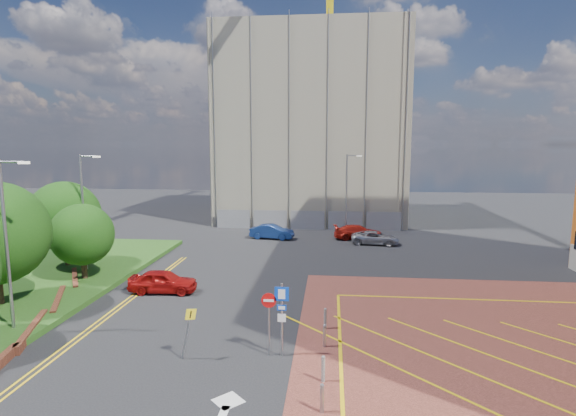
# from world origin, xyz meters

# --- Properties ---
(ground) EXTENTS (140.00, 140.00, 0.00)m
(ground) POSITION_xyz_m (0.00, 0.00, 0.00)
(ground) COLOR black
(ground) RESTS_ON ground
(retaining_wall) EXTENTS (6.06, 20.33, 0.40)m
(retaining_wall) POSITION_xyz_m (-11.80, 2.00, 0.20)
(retaining_wall) COLOR brown
(retaining_wall) RESTS_ON ground
(tree_c) EXTENTS (4.00, 4.00, 4.90)m
(tree_c) POSITION_xyz_m (-13.50, 10.00, 3.19)
(tree_c) COLOR #3D2B1C
(tree_c) RESTS_ON grass_bed
(tree_d) EXTENTS (5.00, 5.00, 6.08)m
(tree_d) POSITION_xyz_m (-16.50, 13.00, 3.87)
(tree_d) COLOR #3D2B1C
(tree_d) RESTS_ON grass_bed
(lamp_left_near) EXTENTS (1.53, 0.16, 8.00)m
(lamp_left_near) POSITION_xyz_m (-12.42, 2.00, 4.66)
(lamp_left_near) COLOR #9EA0A8
(lamp_left_near) RESTS_ON grass_bed
(lamp_left_far) EXTENTS (1.53, 0.16, 8.00)m
(lamp_left_far) POSITION_xyz_m (-14.42, 12.00, 4.66)
(lamp_left_far) COLOR #9EA0A8
(lamp_left_far) RESTS_ON grass_bed
(lamp_back) EXTENTS (1.53, 0.16, 8.00)m
(lamp_back) POSITION_xyz_m (4.08, 28.00, 4.36)
(lamp_back) COLOR #9EA0A8
(lamp_back) RESTS_ON ground
(sign_cluster) EXTENTS (1.17, 0.12, 3.20)m
(sign_cluster) POSITION_xyz_m (0.30, 0.98, 1.95)
(sign_cluster) COLOR #9EA0A8
(sign_cluster) RESTS_ON ground
(warning_sign) EXTENTS (0.69, 0.40, 2.25)m
(warning_sign) POSITION_xyz_m (-3.35, 0.27, 1.43)
(warning_sign) COLOR #9EA0A8
(warning_sign) RESTS_ON ground
(bollard_row) EXTENTS (0.14, 11.14, 0.90)m
(bollard_row) POSITION_xyz_m (2.30, -1.67, 0.47)
(bollard_row) COLOR #9EA0A8
(bollard_row) RESTS_ON forecourt
(construction_building) EXTENTS (21.20, 19.20, 22.00)m
(construction_building) POSITION_xyz_m (0.00, 40.00, 11.00)
(construction_building) COLOR #A9A28B
(construction_building) RESTS_ON ground
(tower_crane) EXTENTS (1.60, 35.00, 35.40)m
(tower_crane) POSITION_xyz_m (2.00, 39.44, 25.85)
(tower_crane) COLOR yellow
(tower_crane) RESTS_ON ground
(construction_fence) EXTENTS (21.60, 0.06, 2.00)m
(construction_fence) POSITION_xyz_m (1.00, 30.00, 1.00)
(construction_fence) COLOR gray
(construction_fence) RESTS_ON ground
(car_red_left) EXTENTS (4.17, 1.86, 1.39)m
(car_red_left) POSITION_xyz_m (-7.65, 8.58, 0.70)
(car_red_left) COLOR #A00F0D
(car_red_left) RESTS_ON ground
(car_blue_back) EXTENTS (4.34, 2.05, 1.37)m
(car_blue_back) POSITION_xyz_m (-3.12, 24.86, 0.69)
(car_blue_back) COLOR navy
(car_blue_back) RESTS_ON ground
(car_red_back) EXTENTS (4.81, 2.39, 1.34)m
(car_red_back) POSITION_xyz_m (5.13, 25.50, 0.67)
(car_red_back) COLOR red
(car_red_back) RESTS_ON ground
(car_silver_back) EXTENTS (4.43, 2.40, 1.18)m
(car_silver_back) POSITION_xyz_m (6.50, 23.43, 0.59)
(car_silver_back) COLOR #9F9EA5
(car_silver_back) RESTS_ON ground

